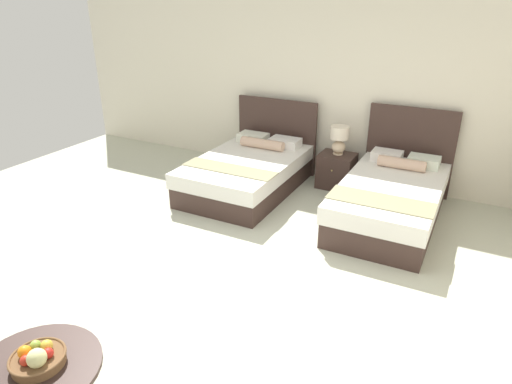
{
  "coord_description": "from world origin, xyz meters",
  "views": [
    {
      "loc": [
        2.01,
        -3.38,
        2.77
      ],
      "look_at": [
        -0.12,
        0.63,
        0.75
      ],
      "focal_mm": 31.68,
      "sensor_mm": 36.0,
      "label": 1
    }
  ],
  "objects_px": {
    "bed_near_window": "(249,171)",
    "table_lamp": "(339,138)",
    "coffee_table": "(37,380)",
    "fruit_bowl": "(37,358)",
    "nightstand": "(336,171)",
    "bed_near_corner": "(391,197)"
  },
  "relations": [
    {
      "from": "bed_near_window",
      "to": "fruit_bowl",
      "type": "xyz_separation_m",
      "value": [
        0.68,
        -4.2,
        0.22
      ]
    },
    {
      "from": "bed_near_window",
      "to": "table_lamp",
      "type": "distance_m",
      "value": 1.44
    },
    {
      "from": "nightstand",
      "to": "table_lamp",
      "type": "xyz_separation_m",
      "value": [
        -0.0,
        0.02,
        0.52
      ]
    },
    {
      "from": "bed_near_corner",
      "to": "table_lamp",
      "type": "height_order",
      "value": "bed_near_corner"
    },
    {
      "from": "table_lamp",
      "to": "coffee_table",
      "type": "distance_m",
      "value": 5.0
    },
    {
      "from": "fruit_bowl",
      "to": "coffee_table",
      "type": "bearing_deg",
      "value": -107.97
    },
    {
      "from": "bed_near_window",
      "to": "nightstand",
      "type": "distance_m",
      "value": 1.34
    },
    {
      "from": "coffee_table",
      "to": "bed_near_corner",
      "type": "bearing_deg",
      "value": 71.02
    },
    {
      "from": "bed_near_window",
      "to": "fruit_bowl",
      "type": "height_order",
      "value": "bed_near_window"
    },
    {
      "from": "coffee_table",
      "to": "fruit_bowl",
      "type": "distance_m",
      "value": 0.17
    },
    {
      "from": "fruit_bowl",
      "to": "nightstand",
      "type": "bearing_deg",
      "value": 84.62
    },
    {
      "from": "bed_near_corner",
      "to": "fruit_bowl",
      "type": "xyz_separation_m",
      "value": [
        -1.45,
        -4.2,
        0.2
      ]
    },
    {
      "from": "nightstand",
      "to": "coffee_table",
      "type": "height_order",
      "value": "nightstand"
    },
    {
      "from": "bed_near_corner",
      "to": "fruit_bowl",
      "type": "bearing_deg",
      "value": -108.98
    },
    {
      "from": "nightstand",
      "to": "bed_near_corner",
      "type": "bearing_deg",
      "value": -35.53
    },
    {
      "from": "bed_near_window",
      "to": "bed_near_corner",
      "type": "relative_size",
      "value": 0.97
    },
    {
      "from": "bed_near_window",
      "to": "coffee_table",
      "type": "height_order",
      "value": "bed_near_window"
    },
    {
      "from": "bed_near_window",
      "to": "fruit_bowl",
      "type": "bearing_deg",
      "value": -80.82
    },
    {
      "from": "table_lamp",
      "to": "coffee_table",
      "type": "xyz_separation_m",
      "value": [
        -0.47,
        -4.96,
        -0.44
      ]
    },
    {
      "from": "nightstand",
      "to": "coffee_table",
      "type": "distance_m",
      "value": 4.96
    },
    {
      "from": "bed_near_window",
      "to": "coffee_table",
      "type": "bearing_deg",
      "value": -81.02
    },
    {
      "from": "fruit_bowl",
      "to": "bed_near_corner",
      "type": "bearing_deg",
      "value": 71.02
    }
  ]
}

